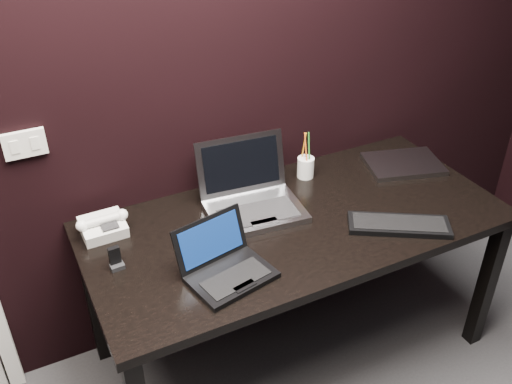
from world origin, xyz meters
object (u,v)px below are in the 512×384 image
netbook (226,266)px  silver_laptop (251,198)px  desk (296,235)px  ext_keyboard (399,225)px  desk_phone (103,226)px  pen_cup (306,166)px  mobile_phone (116,260)px  closed_laptop (403,164)px

netbook → silver_laptop: (0.27, 0.33, 0.01)m
desk → ext_keyboard: ext_keyboard is taller
desk → desk_phone: size_ratio=8.38×
desk → silver_laptop: bearing=129.9°
desk → desk_phone: bearing=160.5°
netbook → ext_keyboard: 0.73m
desk_phone → pen_cup: (0.92, 0.02, 0.02)m
desk_phone → mobile_phone: desk_phone is taller
mobile_phone → pen_cup: 0.96m
desk → netbook: 0.45m
ext_keyboard → desk_phone: 1.16m
pen_cup → desk: bearing=-126.7°
ext_keyboard → desk: bearing=145.5°
mobile_phone → ext_keyboard: bearing=-14.0°
netbook → desk: bearing=24.2°
netbook → ext_keyboard: bearing=-4.2°
desk → silver_laptop: 0.24m
ext_keyboard → closed_laptop: (0.33, 0.38, -0.00)m
desk → netbook: bearing=-155.8°
ext_keyboard → mobile_phone: bearing=166.0°
desk → desk_phone: (-0.72, 0.25, 0.11)m
desk_phone → ext_keyboard: bearing=-24.7°
netbook → silver_laptop: bearing=51.2°
desk → ext_keyboard: 0.42m
netbook → ext_keyboard: (0.73, -0.05, -0.03)m
ext_keyboard → silver_laptop: bearing=140.4°
silver_laptop → mobile_phone: bearing=-169.0°
desk → closed_laptop: (0.66, 0.15, 0.09)m
pen_cup → closed_laptop: bearing=-15.5°
ext_keyboard → desk_phone: (-1.05, 0.48, 0.02)m
desk → silver_laptop: (-0.13, 0.15, 0.13)m
desk → pen_cup: size_ratio=7.66×
netbook → mobile_phone: bearing=147.7°
netbook → pen_cup: (0.60, 0.45, 0.01)m
desk → closed_laptop: closed_laptop is taller
silver_laptop → pen_cup: 0.35m
desk → mobile_phone: size_ratio=19.91×
ext_keyboard → pen_cup: 0.52m
desk_phone → silver_laptop: bearing=-9.8°
mobile_phone → pen_cup: pen_cup is taller
silver_laptop → closed_laptop: 0.79m
pen_cup → silver_laptop: bearing=-160.1°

